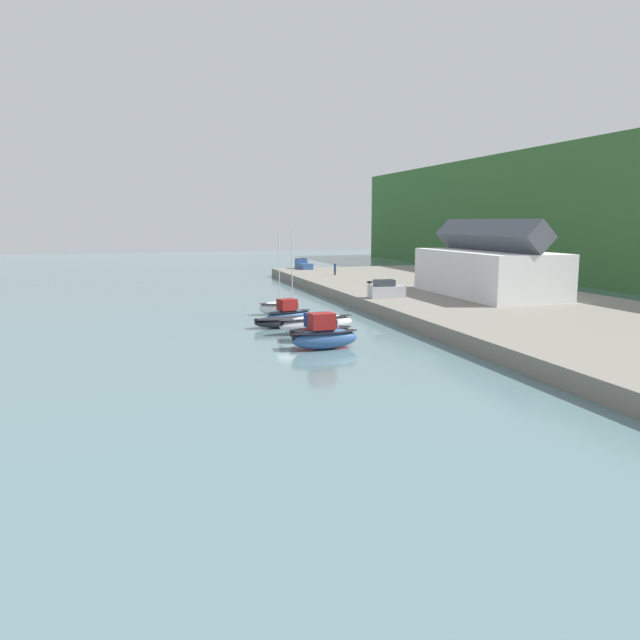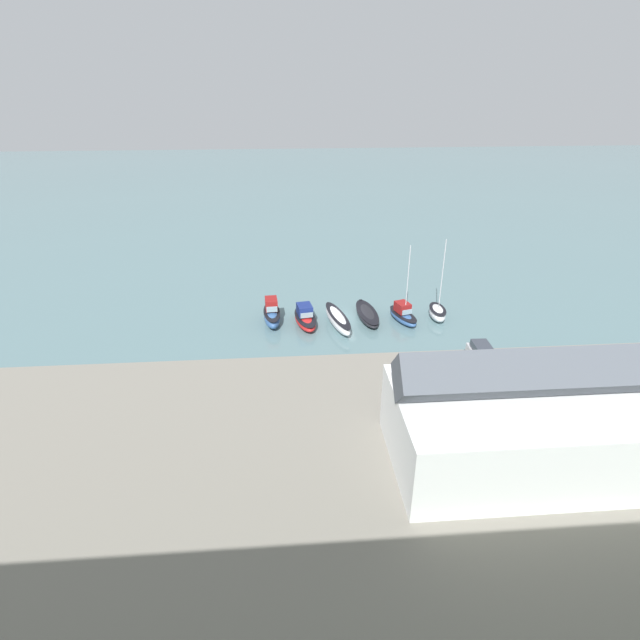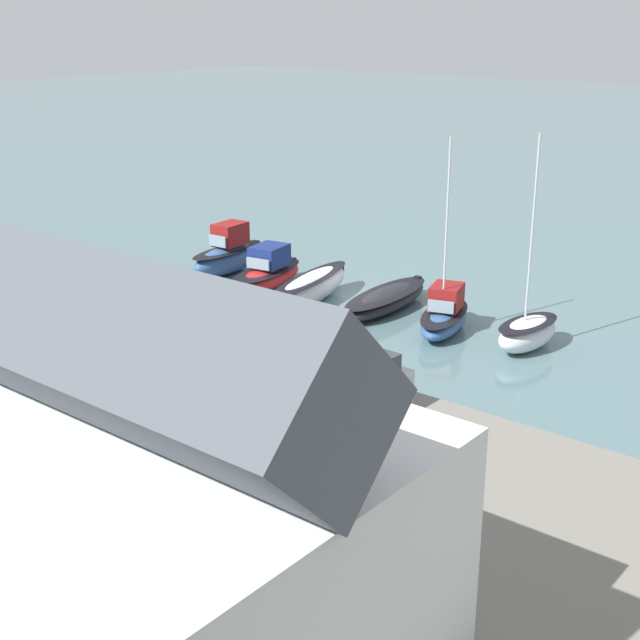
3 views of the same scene
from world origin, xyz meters
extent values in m
plane|color=slate|center=(0.00, 0.00, 0.00)|extent=(320.00, 320.00, 0.00)
cube|color=gray|center=(0.00, 26.09, 0.73)|extent=(121.60, 29.64, 1.45)
cube|color=white|center=(-10.12, 27.35, 4.16)|extent=(20.34, 9.96, 5.42)
cube|color=#515660|center=(-10.12, 27.35, 8.80)|extent=(20.75, 3.86, 3.86)
ellipsoid|color=white|center=(-10.98, 1.10, 0.76)|extent=(2.06, 4.20, 1.52)
ellipsoid|color=black|center=(-10.98, 1.10, 1.29)|extent=(2.13, 4.28, 0.12)
cylinder|color=silver|center=(-10.95, 1.41, 5.73)|extent=(0.10, 0.10, 8.43)
ellipsoid|color=#33568E|center=(-6.72, 1.47, 0.56)|extent=(3.35, 5.53, 1.13)
ellipsoid|color=black|center=(-6.72, 1.47, 0.96)|extent=(3.45, 5.66, 0.12)
cube|color=maroon|center=(-6.64, 1.22, 1.72)|extent=(1.89, 2.16, 1.18)
cube|color=#8CA5B2|center=(-6.96, 2.24, 1.54)|extent=(1.24, 0.47, 0.59)
cylinder|color=silver|center=(-6.84, 1.84, 5.32)|extent=(0.10, 0.10, 8.37)
ellipsoid|color=black|center=(-2.57, 0.47, 0.54)|extent=(2.69, 7.30, 1.08)
ellipsoid|color=black|center=(-2.57, 0.47, 0.92)|extent=(2.78, 7.45, 0.12)
cube|color=black|center=(-2.31, -2.92, 0.76)|extent=(0.38, 0.31, 0.56)
ellipsoid|color=white|center=(1.18, 2.22, 0.84)|extent=(3.15, 7.89, 1.68)
ellipsoid|color=black|center=(1.18, 2.22, 1.43)|extent=(3.25, 8.06, 0.12)
cube|color=black|center=(1.92, -1.37, 1.18)|extent=(0.41, 0.35, 0.56)
ellipsoid|color=red|center=(4.92, 1.52, 0.61)|extent=(3.09, 6.18, 1.23)
ellipsoid|color=black|center=(4.92, 1.52, 1.04)|extent=(3.20, 6.31, 0.12)
cube|color=navy|center=(4.97, 1.23, 1.83)|extent=(1.93, 2.30, 1.21)
cube|color=#8CA5B2|center=(4.78, 2.40, 1.65)|extent=(1.45, 0.34, 0.60)
cube|color=black|center=(5.38, -1.24, 0.86)|extent=(0.40, 0.34, 0.56)
ellipsoid|color=#33568E|center=(8.81, 0.71, 0.85)|extent=(2.25, 5.80, 1.70)
ellipsoid|color=black|center=(8.81, 0.71, 1.44)|extent=(2.33, 5.91, 0.12)
cube|color=maroon|center=(8.83, 0.43, 2.36)|extent=(1.53, 2.08, 1.32)
cube|color=#8CA5B2|center=(8.75, 1.57, 2.16)|extent=(1.25, 0.19, 0.66)
cube|color=black|center=(9.00, -1.98, 1.19)|extent=(0.38, 0.30, 0.56)
cube|color=#B7B7BC|center=(-11.16, 14.48, 2.15)|extent=(1.93, 4.25, 1.40)
cube|color=#333842|center=(-11.17, 14.16, 3.23)|extent=(1.60, 2.35, 0.76)
camera|label=1|loc=(57.08, -14.09, 10.46)|focal=35.00mm
camera|label=2|loc=(7.29, 53.97, 26.20)|focal=28.00mm
camera|label=3|loc=(-27.91, 37.17, 14.82)|focal=50.00mm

